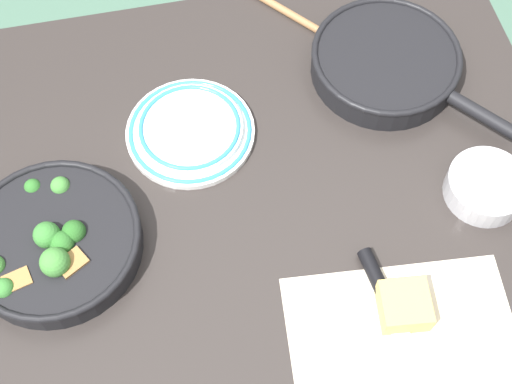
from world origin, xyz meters
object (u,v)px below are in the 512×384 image
at_px(skillet_eggs, 386,63).
at_px(prep_bowl_steel, 486,187).
at_px(dinner_plate_stack, 190,130).
at_px(skillet_broccoli, 52,242).
at_px(wooden_spoon, 319,31).
at_px(cheese_block, 404,306).
at_px(grater_knife, 387,303).

bearing_deg(skillet_eggs, prep_bowl_steel, -22.53).
bearing_deg(dinner_plate_stack, skillet_broccoli, 35.07).
bearing_deg(dinner_plate_stack, wooden_spoon, -147.45).
xyz_separation_m(cheese_block, prep_bowl_steel, (-0.20, -0.17, -0.00)).
bearing_deg(cheese_block, grater_knife, -35.43).
height_order(skillet_broccoli, prep_bowl_steel, skillet_broccoli).
xyz_separation_m(wooden_spoon, prep_bowl_steel, (-0.18, 0.40, 0.01)).
relative_size(skillet_eggs, dinner_plate_stack, 1.56).
xyz_separation_m(skillet_eggs, wooden_spoon, (0.10, -0.12, -0.02)).
relative_size(skillet_eggs, cheese_block, 4.33).
bearing_deg(dinner_plate_stack, skillet_eggs, -170.56).
bearing_deg(cheese_block, skillet_broccoli, -22.65).
distance_m(skillet_broccoli, skillet_eggs, 0.67).
xyz_separation_m(cheese_block, dinner_plate_stack, (0.27, -0.39, -0.01)).
distance_m(wooden_spoon, grater_knife, 0.56).
bearing_deg(skillet_broccoli, grater_knife, 170.80).
xyz_separation_m(grater_knife, cheese_block, (-0.02, 0.01, 0.01)).
height_order(skillet_broccoli, grater_knife, skillet_broccoli).
xyz_separation_m(skillet_broccoli, prep_bowl_steel, (-0.72, 0.04, -0.01)).
distance_m(cheese_block, dinner_plate_stack, 0.47).
relative_size(skillet_eggs, grater_knife, 1.36).
xyz_separation_m(skillet_broccoli, wooden_spoon, (-0.53, -0.36, -0.02)).
height_order(skillet_broccoli, cheese_block, skillet_broccoli).
bearing_deg(wooden_spoon, prep_bowl_steel, -15.45).
bearing_deg(skillet_eggs, dinner_plate_stack, -120.20).
height_order(cheese_block, prep_bowl_steel, cheese_block).
relative_size(skillet_broccoli, cheese_block, 4.84).
xyz_separation_m(skillet_broccoli, dinner_plate_stack, (-0.25, -0.18, -0.01)).
relative_size(wooden_spoon, dinner_plate_stack, 1.40).
height_order(wooden_spoon, cheese_block, cheese_block).
xyz_separation_m(dinner_plate_stack, prep_bowl_steel, (-0.46, 0.22, 0.01)).
height_order(skillet_eggs, cheese_block, skillet_eggs).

